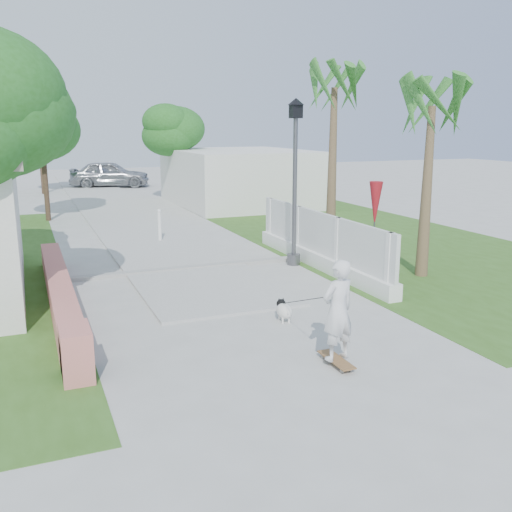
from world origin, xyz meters
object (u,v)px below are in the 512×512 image
dog (284,310)px  parked_car (110,174)px  patio_umbrella (375,205)px  street_lamp (295,176)px  skateboarder (312,304)px  bollard (160,224)px

dog → parked_car: parked_car is taller
patio_umbrella → parked_car: bearing=98.6°
street_lamp → dog: bearing=-118.2°
skateboarder → dog: 1.56m
patio_umbrella → bollard: bearing=129.9°
street_lamp → parked_car: 22.84m
street_lamp → parked_car: size_ratio=0.93×
bollard → skateboarder: 10.09m
bollard → parked_car: 18.25m
street_lamp → bollard: size_ratio=4.07×
patio_umbrella → dog: 5.38m
patio_umbrella → skateboarder: size_ratio=0.81×
parked_car → skateboarder: bearing=-168.1°
dog → parked_car: 26.86m
patio_umbrella → dog: size_ratio=3.78×
patio_umbrella → dog: bearing=-142.7°
skateboarder → dog: (0.15, 1.44, -0.56)m
skateboarder → dog: size_ratio=4.68×
dog → parked_car: size_ratio=0.13×
skateboarder → dog: skateboarder is taller
street_lamp → bollard: (-2.70, 4.50, -1.84)m
parked_car → street_lamp: bearing=-162.4°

